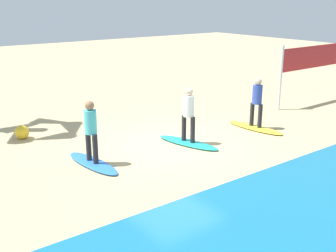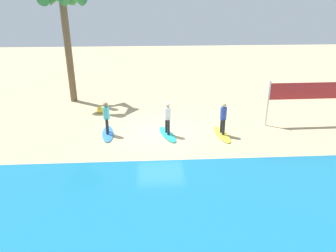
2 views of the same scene
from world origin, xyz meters
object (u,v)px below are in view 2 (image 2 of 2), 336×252
at_px(palm_tree, 63,7).
at_px(beach_ball, 101,110).
at_px(surfer_teal, 167,116).
at_px(surfer_blue, 106,115).
at_px(surfboard_yellow, 222,134).
at_px(surfer_yellow, 223,116).
at_px(surfboard_teal, 167,134).
at_px(surfboard_blue, 108,134).

bearing_deg(palm_tree, beach_ball, 129.91).
xyz_separation_m(surfer_teal, surfer_blue, (3.04, -0.25, 0.00)).
relative_size(surfer_teal, palm_tree, 0.22).
xyz_separation_m(surfer_blue, palm_tree, (2.90, -5.76, 4.88)).
bearing_deg(surfboard_yellow, beach_ball, -125.60).
bearing_deg(palm_tree, surfer_yellow, 144.57).
xyz_separation_m(surfer_yellow, beach_ball, (6.59, -3.66, -0.82)).
xyz_separation_m(surfer_teal, palm_tree, (5.94, -6.02, 4.88)).
bearing_deg(surfer_blue, surfboard_teal, 175.23).
bearing_deg(surfboard_teal, surfboard_blue, -109.93).
height_order(palm_tree, beach_ball, palm_tree).
height_order(surfboard_teal, surfer_teal, surfer_teal).
bearing_deg(surfboard_teal, surfer_yellow, 71.14).
bearing_deg(surfer_yellow, palm_tree, -35.43).
distance_m(surfboard_teal, beach_ball, 5.17).
bearing_deg(surfboard_yellow, surfer_yellow, -96.54).
bearing_deg(surfboard_yellow, surfboard_blue, -100.80).
bearing_deg(surfer_yellow, surfboard_yellow, 180.00).
xyz_separation_m(surfer_yellow, palm_tree, (8.71, -6.20, 4.88)).
bearing_deg(surfboard_blue, palm_tree, -159.17).
height_order(surfer_yellow, surfboard_blue, surfer_yellow).
xyz_separation_m(surfboard_yellow, palm_tree, (8.71, -6.20, 5.87)).
bearing_deg(surfboard_teal, surfboard_yellow, 71.14).
relative_size(surfer_yellow, surfboard_blue, 0.78).
xyz_separation_m(surfboard_blue, palm_tree, (2.90, -5.76, 5.87)).
xyz_separation_m(surfboard_yellow, surfer_yellow, (0.00, 0.00, 0.99)).
relative_size(surfboard_yellow, palm_tree, 0.28).
bearing_deg(surfer_yellow, surfboard_blue, -4.26).
bearing_deg(palm_tree, surfer_blue, 116.69).
distance_m(surfer_teal, surfer_blue, 3.05).
bearing_deg(beach_ball, surfboard_teal, 137.66).
distance_m(surfboard_yellow, beach_ball, 7.54).
xyz_separation_m(surfer_yellow, surfer_blue, (5.81, -0.43, 0.00)).
relative_size(surfboard_blue, beach_ball, 4.84).
relative_size(surfboard_teal, beach_ball, 4.84).
relative_size(surfer_yellow, palm_tree, 0.22).
xyz_separation_m(surfboard_teal, palm_tree, (5.94, -6.02, 5.87)).
height_order(surfer_yellow, palm_tree, palm_tree).
distance_m(surfer_yellow, beach_ball, 7.58).
bearing_deg(beach_ball, surfer_yellow, 150.94).
xyz_separation_m(surfer_teal, surfboard_blue, (3.04, -0.25, -0.99)).
relative_size(surfer_blue, palm_tree, 0.22).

